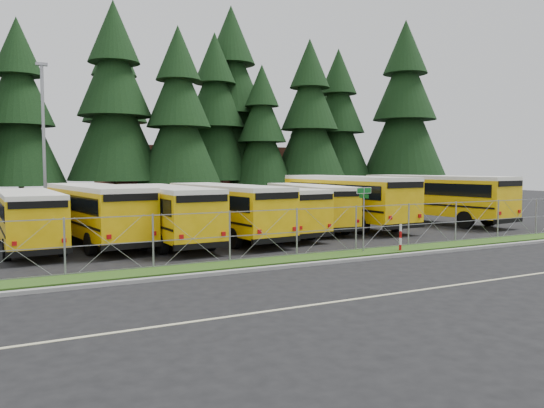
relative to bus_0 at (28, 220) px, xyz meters
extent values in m
plane|color=black|center=(13.81, -6.08, -1.31)|extent=(120.00, 120.00, 0.00)
cube|color=gray|center=(13.81, -9.18, -1.25)|extent=(50.00, 0.25, 0.12)
cube|color=#204212|center=(13.81, -7.78, -1.28)|extent=(50.00, 1.40, 0.06)
cube|color=beige|center=(13.81, -14.08, -1.30)|extent=(50.00, 0.12, 0.01)
cube|color=brown|center=(19.81, 33.92, 1.69)|extent=(22.00, 10.00, 6.00)
cylinder|color=gray|center=(12.81, -7.62, 0.09)|extent=(0.06, 0.06, 2.80)
cube|color=#0D5D1B|center=(12.81, -7.62, 1.37)|extent=(0.80, 0.12, 0.22)
cube|color=white|center=(12.81, -7.62, 1.37)|extent=(0.84, 0.12, 0.26)
cube|color=#0D5D1B|center=(12.81, -7.62, 1.13)|extent=(0.09, 0.55, 0.18)
cylinder|color=#B20C0C|center=(14.42, -8.13, -0.71)|extent=(0.11, 0.11, 1.20)
cylinder|color=gray|center=(1.47, 10.22, 3.69)|extent=(0.20, 0.20, 10.00)
cube|color=gray|center=(1.47, 10.22, 8.74)|extent=(0.70, 0.35, 0.18)
camera|label=1|loc=(-1.06, -25.97, 2.38)|focal=35.00mm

